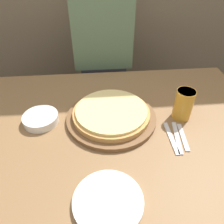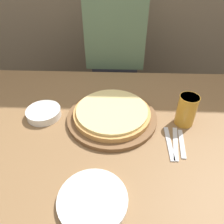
{
  "view_description": "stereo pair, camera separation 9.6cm",
  "coord_description": "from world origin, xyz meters",
  "px_view_note": "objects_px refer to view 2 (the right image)",
  "views": [
    {
      "loc": [
        -0.0,
        -0.7,
        1.36
      ],
      "look_at": [
        0.06,
        0.05,
        0.76
      ],
      "focal_mm": 35.0,
      "sensor_mm": 36.0,
      "label": 1
    },
    {
      "loc": [
        0.09,
        -0.7,
        1.36
      ],
      "look_at": [
        0.06,
        0.05,
        0.76
      ],
      "focal_mm": 35.0,
      "sensor_mm": 36.0,
      "label": 2
    }
  ],
  "objects_px": {
    "beer_glass": "(187,109)",
    "dinner_plate": "(93,200)",
    "fork": "(169,143)",
    "dinner_knife": "(175,143)",
    "pizza_on_board": "(112,115)",
    "spoon": "(182,144)",
    "side_bowl": "(44,113)",
    "diner_person": "(115,67)"
  },
  "relations": [
    {
      "from": "beer_glass",
      "to": "fork",
      "type": "xyz_separation_m",
      "value": [
        -0.08,
        -0.13,
        -0.07
      ]
    },
    {
      "from": "dinner_plate",
      "to": "spoon",
      "type": "bearing_deg",
      "value": 37.73
    },
    {
      "from": "pizza_on_board",
      "to": "side_bowl",
      "type": "xyz_separation_m",
      "value": [
        -0.31,
        0.01,
        -0.01
      ]
    },
    {
      "from": "side_bowl",
      "to": "dinner_knife",
      "type": "bearing_deg",
      "value": -14.86
    },
    {
      "from": "pizza_on_board",
      "to": "beer_glass",
      "type": "xyz_separation_m",
      "value": [
        0.32,
        -0.01,
        0.05
      ]
    },
    {
      "from": "pizza_on_board",
      "to": "dinner_knife",
      "type": "bearing_deg",
      "value": -28.88
    },
    {
      "from": "spoon",
      "to": "fork",
      "type": "bearing_deg",
      "value": -180.0
    },
    {
      "from": "fork",
      "to": "spoon",
      "type": "height_order",
      "value": "same"
    },
    {
      "from": "side_bowl",
      "to": "spoon",
      "type": "distance_m",
      "value": 0.61
    },
    {
      "from": "beer_glass",
      "to": "pizza_on_board",
      "type": "bearing_deg",
      "value": 177.71
    },
    {
      "from": "diner_person",
      "to": "dinner_plate",
      "type": "bearing_deg",
      "value": -92.41
    },
    {
      "from": "beer_glass",
      "to": "spoon",
      "type": "bearing_deg",
      "value": -104.47
    },
    {
      "from": "dinner_knife",
      "to": "spoon",
      "type": "height_order",
      "value": "same"
    },
    {
      "from": "dinner_knife",
      "to": "spoon",
      "type": "distance_m",
      "value": 0.03
    },
    {
      "from": "pizza_on_board",
      "to": "fork",
      "type": "height_order",
      "value": "pizza_on_board"
    },
    {
      "from": "pizza_on_board",
      "to": "spoon",
      "type": "relative_size",
      "value": 2.57
    },
    {
      "from": "beer_glass",
      "to": "dinner_knife",
      "type": "xyz_separation_m",
      "value": [
        -0.06,
        -0.13,
        -0.07
      ]
    },
    {
      "from": "fork",
      "to": "spoon",
      "type": "bearing_deg",
      "value": 0.0
    },
    {
      "from": "dinner_knife",
      "to": "diner_person",
      "type": "relative_size",
      "value": 0.14
    },
    {
      "from": "spoon",
      "to": "diner_person",
      "type": "relative_size",
      "value": 0.12
    },
    {
      "from": "dinner_plate",
      "to": "diner_person",
      "type": "xyz_separation_m",
      "value": [
        0.04,
        1.0,
        -0.06
      ]
    },
    {
      "from": "diner_person",
      "to": "dinner_knife",
      "type": "bearing_deg",
      "value": -70.82
    },
    {
      "from": "dinner_plate",
      "to": "fork",
      "type": "distance_m",
      "value": 0.38
    },
    {
      "from": "fork",
      "to": "dinner_knife",
      "type": "bearing_deg",
      "value": 0.0
    },
    {
      "from": "dinner_plate",
      "to": "dinner_knife",
      "type": "xyz_separation_m",
      "value": [
        0.3,
        0.25,
        -0.01
      ]
    },
    {
      "from": "beer_glass",
      "to": "spoon",
      "type": "height_order",
      "value": "beer_glass"
    },
    {
      "from": "beer_glass",
      "to": "dinner_plate",
      "type": "xyz_separation_m",
      "value": [
        -0.36,
        -0.38,
        -0.07
      ]
    },
    {
      "from": "dinner_knife",
      "to": "pizza_on_board",
      "type": "bearing_deg",
      "value": 151.12
    },
    {
      "from": "dinner_knife",
      "to": "diner_person",
      "type": "xyz_separation_m",
      "value": [
        -0.26,
        0.75,
        -0.06
      ]
    },
    {
      "from": "fork",
      "to": "beer_glass",
      "type": "bearing_deg",
      "value": 57.24
    },
    {
      "from": "beer_glass",
      "to": "fork",
      "type": "relative_size",
      "value": 0.77
    },
    {
      "from": "spoon",
      "to": "side_bowl",
      "type": "bearing_deg",
      "value": 165.74
    },
    {
      "from": "side_bowl",
      "to": "diner_person",
      "type": "bearing_deg",
      "value": 62.73
    },
    {
      "from": "dinner_plate",
      "to": "side_bowl",
      "type": "relative_size",
      "value": 1.43
    },
    {
      "from": "beer_glass",
      "to": "diner_person",
      "type": "relative_size",
      "value": 0.11
    },
    {
      "from": "pizza_on_board",
      "to": "dinner_plate",
      "type": "relative_size",
      "value": 1.81
    },
    {
      "from": "dinner_plate",
      "to": "diner_person",
      "type": "height_order",
      "value": "diner_person"
    },
    {
      "from": "beer_glass",
      "to": "fork",
      "type": "height_order",
      "value": "beer_glass"
    },
    {
      "from": "pizza_on_board",
      "to": "dinner_plate",
      "type": "xyz_separation_m",
      "value": [
        -0.04,
        -0.4,
        -0.02
      ]
    },
    {
      "from": "fork",
      "to": "spoon",
      "type": "relative_size",
      "value": 1.17
    },
    {
      "from": "diner_person",
      "to": "side_bowl",
      "type": "bearing_deg",
      "value": -117.27
    },
    {
      "from": "dinner_plate",
      "to": "spoon",
      "type": "distance_m",
      "value": 0.41
    }
  ]
}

